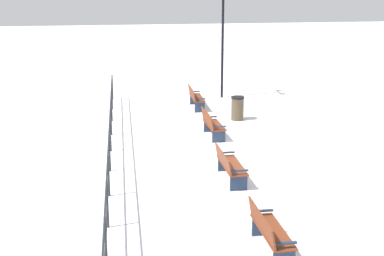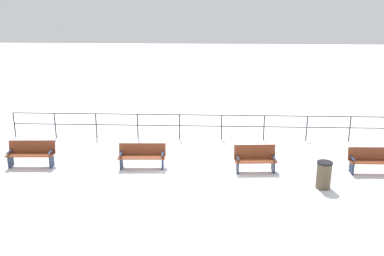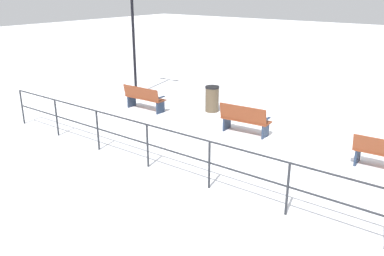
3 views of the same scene
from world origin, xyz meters
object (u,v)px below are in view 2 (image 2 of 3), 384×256
bench_nearest (31,153)px  bench_fourth (371,160)px  bench_third (255,159)px  bench_second (142,156)px  trash_bin (324,175)px

bench_nearest → bench_fourth: bearing=87.1°
bench_third → bench_second: bearing=-96.6°
bench_second → trash_bin: 6.31m
bench_fourth → trash_bin: size_ratio=1.75×
bench_nearest → trash_bin: (1.46, 10.18, -0.03)m
bench_third → trash_bin: 2.47m
bench_fourth → bench_second: bearing=-92.1°
bench_nearest → bench_fourth: size_ratio=1.08×
trash_bin → bench_nearest: bearing=-98.2°
bench_third → bench_fourth: bench_third is taller
bench_fourth → trash_bin: bearing=-56.6°
bench_fourth → bench_nearest: bearing=-91.6°
bench_third → bench_fourth: 4.06m
bench_nearest → trash_bin: size_ratio=1.90×
bench_third → bench_fourth: size_ratio=0.95×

